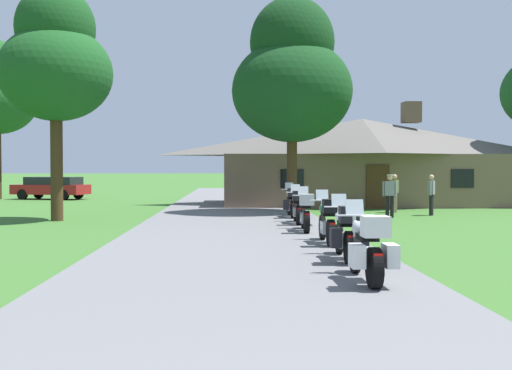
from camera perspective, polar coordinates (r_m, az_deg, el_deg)
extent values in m
plane|color=#386628|center=(21.66, -1.91, -3.53)|extent=(500.00, 500.00, 0.00)
cube|color=slate|center=(19.67, -1.87, -3.96)|extent=(6.40, 80.00, 0.06)
cylinder|color=black|center=(11.11, 9.10, -6.37)|extent=(0.11, 0.64, 0.64)
cylinder|color=black|center=(9.72, 10.85, -7.51)|extent=(0.16, 0.64, 0.64)
cube|color=silver|center=(10.38, 9.94, -6.59)|extent=(0.26, 0.56, 0.30)
ellipsoid|color=#B2B5BC|center=(10.58, 9.64, -3.98)|extent=(0.30, 0.52, 0.26)
cube|color=black|center=(10.14, 10.19, -4.73)|extent=(0.28, 0.52, 0.10)
cylinder|color=silver|center=(10.99, 9.15, -2.78)|extent=(0.66, 0.04, 0.03)
cylinder|color=silver|center=(11.06, 9.10, -4.52)|extent=(0.06, 0.24, 0.73)
cube|color=#B2BCC6|center=(11.08, 9.05, -2.02)|extent=(0.32, 0.11, 0.27)
sphere|color=silver|center=(11.00, 9.15, -3.51)|extent=(0.11, 0.11, 0.11)
cube|color=silver|center=(9.59, 10.94, -3.78)|extent=(0.40, 0.36, 0.32)
cube|color=red|center=(9.47, 11.17, -6.37)|extent=(0.14, 0.03, 0.06)
cylinder|color=silver|center=(10.07, 11.20, -7.77)|extent=(0.07, 0.55, 0.07)
cube|color=silver|center=(9.68, 9.28, -6.46)|extent=(0.20, 0.40, 0.36)
cube|color=silver|center=(9.80, 12.27, -6.38)|extent=(0.20, 0.40, 0.36)
cylinder|color=black|center=(13.55, 7.66, -4.95)|extent=(0.14, 0.64, 0.64)
cylinder|color=black|center=(12.14, 8.58, -5.70)|extent=(0.18, 0.65, 0.64)
cube|color=silver|center=(12.82, 8.11, -5.05)|extent=(0.28, 0.57, 0.30)
ellipsoid|color=silver|center=(13.03, 7.95, -2.95)|extent=(0.32, 0.53, 0.26)
cube|color=black|center=(12.58, 8.25, -3.52)|extent=(0.30, 0.53, 0.10)
cylinder|color=silver|center=(13.45, 7.69, -2.00)|extent=(0.66, 0.06, 0.03)
cylinder|color=silver|center=(13.51, 7.67, -3.43)|extent=(0.07, 0.24, 0.73)
cube|color=#B2BCC6|center=(13.54, 7.64, -1.38)|extent=(0.32, 0.12, 0.27)
sphere|color=silver|center=(13.46, 7.69, -2.60)|extent=(0.11, 0.11, 0.11)
cube|color=black|center=(12.02, 8.63, -2.70)|extent=(0.41, 0.38, 0.32)
cube|color=red|center=(11.89, 8.75, -4.76)|extent=(0.14, 0.04, 0.06)
cylinder|color=silver|center=(12.48, 9.00, -5.97)|extent=(0.09, 0.55, 0.07)
cube|color=black|center=(12.13, 7.33, -4.85)|extent=(0.22, 0.41, 0.36)
cube|color=black|center=(12.20, 9.76, -4.81)|extent=(0.22, 0.41, 0.36)
cylinder|color=black|center=(16.23, 6.13, -3.88)|extent=(0.11, 0.64, 0.64)
cylinder|color=black|center=(14.82, 6.91, -4.39)|extent=(0.16, 0.64, 0.64)
cube|color=silver|center=(15.50, 6.51, -3.91)|extent=(0.26, 0.56, 0.30)
ellipsoid|color=#195B33|center=(15.72, 6.38, -2.19)|extent=(0.30, 0.52, 0.26)
cube|color=black|center=(15.27, 6.63, -2.64)|extent=(0.28, 0.52, 0.10)
cylinder|color=silver|center=(16.14, 6.15, -1.42)|extent=(0.66, 0.04, 0.03)
cylinder|color=silver|center=(16.21, 6.13, -2.61)|extent=(0.06, 0.24, 0.73)
cube|color=#B2BCC6|center=(16.24, 6.10, -0.90)|extent=(0.32, 0.11, 0.27)
sphere|color=silver|center=(16.15, 6.15, -1.91)|extent=(0.11, 0.11, 0.11)
cube|color=black|center=(14.72, 6.95, -1.93)|extent=(0.40, 0.36, 0.32)
cube|color=red|center=(14.58, 7.05, -3.61)|extent=(0.14, 0.03, 0.06)
cylinder|color=silver|center=(15.16, 7.25, -4.64)|extent=(0.07, 0.55, 0.07)
cylinder|color=black|center=(19.20, 4.37, -3.04)|extent=(0.14, 0.64, 0.64)
cylinder|color=black|center=(17.77, 4.68, -3.41)|extent=(0.19, 0.65, 0.64)
cube|color=silver|center=(18.46, 4.52, -3.04)|extent=(0.29, 0.57, 0.30)
ellipsoid|color=orange|center=(18.69, 4.47, -1.60)|extent=(0.33, 0.53, 0.26)
cube|color=black|center=(18.23, 4.57, -1.96)|extent=(0.31, 0.53, 0.10)
cylinder|color=silver|center=(19.12, 4.38, -0.96)|extent=(0.66, 0.07, 0.03)
cylinder|color=silver|center=(19.17, 4.37, -1.97)|extent=(0.07, 0.24, 0.73)
cube|color=#B2BCC6|center=(19.21, 4.36, -0.53)|extent=(0.33, 0.13, 0.27)
sphere|color=silver|center=(19.12, 4.38, -1.38)|extent=(0.11, 0.11, 0.11)
cube|color=#B7B7BC|center=(17.67, 4.70, -1.36)|extent=(0.42, 0.38, 0.32)
cube|color=red|center=(17.53, 4.74, -2.74)|extent=(0.14, 0.04, 0.06)
cylinder|color=silver|center=(18.10, 5.05, -3.64)|extent=(0.10, 0.55, 0.07)
cylinder|color=black|center=(21.74, 3.65, -2.51)|extent=(0.13, 0.64, 0.64)
cylinder|color=black|center=(20.31, 3.95, -2.80)|extent=(0.17, 0.64, 0.64)
cube|color=silver|center=(21.00, 3.80, -2.49)|extent=(0.28, 0.57, 0.30)
ellipsoid|color=maroon|center=(21.23, 3.75, -1.23)|extent=(0.32, 0.53, 0.26)
cube|color=black|center=(20.78, 3.85, -1.54)|extent=(0.30, 0.53, 0.10)
cylinder|color=silver|center=(21.66, 3.66, -0.67)|extent=(0.66, 0.05, 0.03)
cylinder|color=silver|center=(21.72, 3.65, -1.57)|extent=(0.07, 0.24, 0.73)
cube|color=#B2BCC6|center=(21.76, 3.64, -0.30)|extent=(0.32, 0.12, 0.27)
sphere|color=silver|center=(21.67, 3.66, -1.04)|extent=(0.11, 0.11, 0.11)
cube|color=black|center=(20.22, 3.97, -1.00)|extent=(0.41, 0.37, 0.32)
cube|color=red|center=(20.07, 4.00, -2.21)|extent=(0.14, 0.03, 0.06)
cylinder|color=silver|center=(20.64, 4.27, -3.01)|extent=(0.09, 0.55, 0.07)
cylinder|color=black|center=(24.54, 3.09, -2.06)|extent=(0.11, 0.64, 0.64)
cylinder|color=black|center=(23.11, 3.44, -2.28)|extent=(0.16, 0.64, 0.64)
cube|color=silver|center=(23.80, 3.26, -2.02)|extent=(0.26, 0.56, 0.30)
ellipsoid|color=#B2B5BC|center=(24.03, 3.20, -0.91)|extent=(0.30, 0.52, 0.26)
cube|color=black|center=(23.58, 3.31, -1.18)|extent=(0.28, 0.52, 0.10)
cylinder|color=silver|center=(24.46, 3.10, -0.43)|extent=(0.66, 0.03, 0.03)
cylinder|color=silver|center=(24.52, 3.09, -1.22)|extent=(0.06, 0.24, 0.73)
cube|color=#B2BCC6|center=(24.56, 3.08, -0.09)|extent=(0.32, 0.11, 0.27)
sphere|color=silver|center=(24.47, 3.10, -0.75)|extent=(0.11, 0.11, 0.11)
cube|color=black|center=(23.03, 3.45, -0.70)|extent=(0.40, 0.36, 0.32)
cube|color=red|center=(22.88, 3.50, -1.75)|extent=(0.14, 0.03, 0.06)
cylinder|color=silver|center=(23.45, 3.70, -2.47)|extent=(0.07, 0.55, 0.07)
cube|color=black|center=(23.12, 2.78, -1.83)|extent=(0.20, 0.40, 0.36)
cube|color=black|center=(23.17, 4.07, -1.82)|extent=(0.20, 0.40, 0.36)
cube|color=brown|center=(33.42, 9.73, 0.46)|extent=(14.61, 7.00, 2.62)
pyramid|color=#5B5651|center=(33.46, 9.74, 4.37)|extent=(15.48, 7.42, 1.94)
cube|color=brown|center=(34.20, 14.09, 6.50)|extent=(0.90, 0.90, 1.10)
cube|color=#472D19|center=(29.99, 11.14, -0.16)|extent=(1.10, 0.08, 2.10)
cube|color=black|center=(29.29, 3.34, 0.59)|extent=(1.10, 0.06, 0.90)
cube|color=black|center=(31.19, 18.47, 0.57)|extent=(1.10, 0.06, 0.90)
cylinder|color=#75664C|center=(27.57, 12.71, -1.60)|extent=(0.14, 0.14, 0.86)
cylinder|color=#75664C|center=(27.41, 12.56, -1.61)|extent=(0.14, 0.14, 0.86)
cube|color=#5B6638|center=(27.46, 12.64, -0.13)|extent=(0.40, 0.42, 0.56)
cylinder|color=#5B6638|center=(27.67, 12.84, -0.16)|extent=(0.09, 0.09, 0.58)
cylinder|color=#5B6638|center=(27.25, 12.44, -0.18)|extent=(0.09, 0.09, 0.58)
sphere|color=tan|center=(27.45, 12.65, 0.75)|extent=(0.21, 0.21, 0.21)
cylinder|color=black|center=(24.61, 12.41, -1.96)|extent=(0.14, 0.14, 0.86)
cylinder|color=black|center=(24.62, 11.99, -1.96)|extent=(0.14, 0.14, 0.86)
cube|color=gray|center=(24.58, 12.21, -0.31)|extent=(0.41, 0.31, 0.56)
cylinder|color=gray|center=(24.58, 12.74, -0.36)|extent=(0.09, 0.09, 0.58)
cylinder|color=gray|center=(24.59, 11.67, -0.35)|extent=(0.09, 0.09, 0.58)
sphere|color=tan|center=(24.57, 12.21, 0.67)|extent=(0.21, 0.21, 0.21)
cylinder|color=#B2AD99|center=(24.57, 12.21, 0.90)|extent=(0.22, 0.22, 0.05)
cylinder|color=black|center=(26.27, 15.87, -1.77)|extent=(0.14, 0.14, 0.86)
cylinder|color=black|center=(26.10, 15.80, -1.79)|extent=(0.14, 0.14, 0.86)
cube|color=gray|center=(26.15, 15.84, -0.23)|extent=(0.37, 0.42, 0.56)
cylinder|color=gray|center=(26.38, 15.93, -0.26)|extent=(0.09, 0.09, 0.58)
cylinder|color=gray|center=(25.93, 15.75, -0.28)|extent=(0.09, 0.09, 0.58)
sphere|color=tan|center=(26.14, 15.85, 0.69)|extent=(0.21, 0.21, 0.21)
cylinder|color=#422D19|center=(23.71, -17.88, 1.97)|extent=(0.44, 0.44, 4.25)
ellipsoid|color=#194C1E|center=(23.96, -17.94, 9.76)|extent=(4.08, 4.08, 3.47)
ellipsoid|color=#16441B|center=(24.25, -17.97, 13.57)|extent=(2.85, 2.85, 3.06)
cylinder|color=#422D19|center=(26.45, 3.33, 1.50)|extent=(0.44, 0.44, 3.80)
ellipsoid|color=#143D19|center=(26.66, 3.34, 8.63)|extent=(5.13, 5.13, 4.36)
ellipsoid|color=#123716|center=(26.99, 3.34, 12.96)|extent=(3.59, 3.59, 3.85)
cube|color=maroon|center=(40.69, -18.37, -0.39)|extent=(4.93, 3.07, 0.60)
cube|color=black|center=(40.57, -18.14, 0.37)|extent=(3.55, 2.47, 0.48)
cylinder|color=black|center=(40.78, -20.69, -0.82)|extent=(0.68, 0.39, 0.64)
cylinder|color=black|center=(42.18, -19.38, -0.74)|extent=(0.68, 0.39, 0.64)
cylinder|color=black|center=(39.23, -17.27, -0.88)|extent=(0.68, 0.39, 0.64)
cylinder|color=black|center=(40.68, -16.03, -0.79)|extent=(0.68, 0.39, 0.64)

